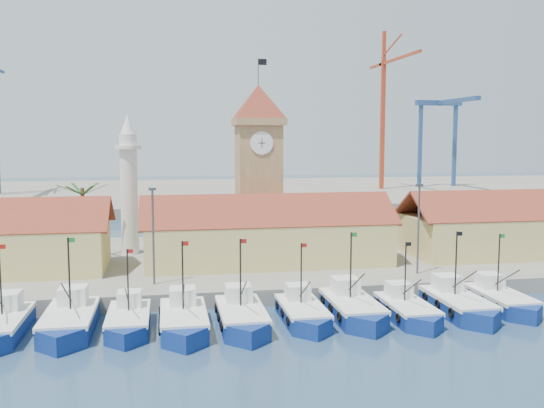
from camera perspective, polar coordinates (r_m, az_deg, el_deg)
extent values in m
plane|color=navy|center=(48.02, 3.57, -12.05)|extent=(400.00, 400.00, 0.00)
cube|color=gray|center=(70.62, -1.02, -5.46)|extent=(140.00, 32.00, 1.50)
cube|color=gray|center=(155.32, -5.99, 0.99)|extent=(240.00, 80.00, 2.00)
cube|color=navy|center=(51.45, -24.15, -10.75)|extent=(3.51, 7.95, 1.81)
cube|color=silver|center=(51.20, -24.19, -9.78)|extent=(3.58, 8.17, 0.35)
cube|color=silver|center=(52.86, -23.70, -8.36)|extent=(2.11, 2.21, 1.41)
cylinder|color=black|center=(51.00, -24.20, -6.59)|extent=(0.14, 0.14, 5.62)
cube|color=#A5140F|center=(50.45, -24.05, -3.69)|extent=(0.50, 0.02, 0.35)
cube|color=navy|center=(50.72, -18.48, -10.74)|extent=(3.68, 8.32, 1.89)
cube|color=navy|center=(46.80, -19.24, -12.20)|extent=(3.68, 3.68, 1.89)
cube|color=silver|center=(50.45, -18.52, -9.71)|extent=(3.75, 8.56, 0.37)
cube|color=silver|center=(52.23, -18.21, -8.20)|extent=(2.21, 2.31, 1.47)
cylinder|color=black|center=(50.25, -18.55, -6.32)|extent=(0.15, 0.15, 5.89)
cube|color=#197226|center=(49.71, -18.35, -3.24)|extent=(0.53, 0.02, 0.37)
cube|color=navy|center=(49.95, -13.34, -10.93)|extent=(3.19, 7.21, 1.64)
cube|color=navy|center=(46.52, -13.60, -12.23)|extent=(3.19, 3.19, 1.64)
cube|color=silver|center=(49.71, -13.37, -10.03)|extent=(3.25, 7.41, 0.32)
cube|color=silver|center=(51.25, -13.27, -8.69)|extent=(1.91, 2.00, 1.28)
cylinder|color=black|center=(49.51, -13.41, -7.05)|extent=(0.13, 0.13, 5.10)
cube|color=#A5140F|center=(49.02, -13.21, -4.35)|extent=(0.46, 0.02, 0.32)
cube|color=navy|center=(48.98, -8.32, -11.12)|extent=(3.51, 7.95, 1.81)
cube|color=navy|center=(45.20, -8.16, -12.61)|extent=(3.51, 3.51, 1.81)
cube|color=silver|center=(48.72, -8.33, -10.10)|extent=(3.58, 8.17, 0.35)
cube|color=silver|center=(50.42, -8.42, -8.59)|extent=(2.11, 2.21, 1.41)
cylinder|color=black|center=(48.50, -8.40, -6.74)|extent=(0.14, 0.14, 5.62)
cube|color=#A5140F|center=(47.99, -8.15, -3.70)|extent=(0.50, 0.02, 0.35)
cube|color=navy|center=(49.43, -2.89, -10.89)|extent=(3.53, 7.98, 1.81)
cube|color=navy|center=(45.67, -2.25, -12.35)|extent=(3.52, 3.52, 1.81)
cube|color=silver|center=(49.17, -2.89, -9.88)|extent=(3.60, 8.20, 0.35)
cube|color=silver|center=(50.87, -3.18, -8.39)|extent=(2.12, 2.22, 1.41)
cylinder|color=black|center=(48.96, -2.98, -6.55)|extent=(0.14, 0.14, 5.64)
cube|color=#A5140F|center=(48.48, -2.71, -3.52)|extent=(0.50, 0.02, 0.35)
cube|color=navy|center=(50.73, 2.86, -10.49)|extent=(3.23, 7.32, 1.66)
cube|color=navy|center=(47.34, 3.87, -11.73)|extent=(3.23, 3.23, 1.66)
cube|color=silver|center=(50.50, 2.86, -9.58)|extent=(3.30, 7.52, 0.32)
cube|color=silver|center=(52.03, 2.42, -8.27)|extent=(1.94, 2.03, 1.29)
cylinder|color=black|center=(50.30, 2.76, -6.61)|extent=(0.13, 0.13, 5.17)
cube|color=#A5140F|center=(49.87, 3.04, -3.91)|extent=(0.46, 0.02, 0.32)
cube|color=navy|center=(52.13, 7.54, -10.02)|extent=(3.60, 8.14, 1.85)
cube|color=navy|center=(48.43, 9.01, -11.31)|extent=(3.60, 3.60, 1.85)
cube|color=silver|center=(51.88, 7.55, -9.04)|extent=(3.67, 8.37, 0.36)
cube|color=silver|center=(53.55, 6.90, -7.63)|extent=(2.16, 2.26, 1.44)
cylinder|color=black|center=(51.68, 7.42, -5.81)|extent=(0.14, 0.14, 5.76)
cube|color=#197226|center=(51.27, 7.74, -2.87)|extent=(0.51, 0.02, 0.36)
cube|color=navy|center=(52.65, 12.55, -10.01)|extent=(3.21, 7.27, 1.65)
cube|color=navy|center=(49.46, 14.19, -11.12)|extent=(3.21, 3.21, 1.65)
cube|color=silver|center=(52.43, 12.57, -9.14)|extent=(3.28, 7.47, 0.32)
cube|color=silver|center=(53.87, 11.84, -7.90)|extent=(1.93, 2.02, 1.29)
cylinder|color=black|center=(52.23, 12.44, -6.29)|extent=(0.13, 0.13, 5.14)
cube|color=black|center=(51.86, 12.74, -3.70)|extent=(0.46, 0.02, 0.32)
cube|color=navy|center=(55.16, 17.04, -9.34)|extent=(3.54, 8.02, 1.82)
cube|color=navy|center=(51.77, 19.09, -10.43)|extent=(3.54, 3.54, 1.82)
cube|color=silver|center=(54.93, 17.07, -8.42)|extent=(3.61, 8.24, 0.35)
cube|color=silver|center=(56.47, 16.17, -7.15)|extent=(2.13, 2.23, 1.42)
cylinder|color=black|center=(54.74, 16.93, -5.42)|extent=(0.14, 0.14, 5.67)
cube|color=black|center=(54.40, 17.25, -2.69)|extent=(0.51, 0.02, 0.35)
cube|color=navy|center=(57.98, 20.66, -8.74)|extent=(3.32, 7.50, 1.71)
cube|color=navy|center=(54.91, 22.68, -9.66)|extent=(3.31, 3.31, 1.71)
cube|color=silver|center=(57.77, 20.69, -7.92)|extent=(3.38, 7.71, 0.33)
cube|color=silver|center=(59.17, 19.79, -6.80)|extent=(1.99, 2.08, 1.33)
cylinder|color=black|center=(57.60, 20.55, -5.26)|extent=(0.13, 0.13, 5.30)
cube|color=#197226|center=(57.30, 20.85, -2.82)|extent=(0.47, 0.02, 0.33)
cube|color=tan|center=(66.18, -0.48, -3.61)|extent=(26.00, 10.00, 4.50)
cube|color=brown|center=(63.19, -0.11, -0.64)|extent=(27.04, 5.13, 3.21)
cube|color=brown|center=(68.09, -0.83, -0.14)|extent=(27.04, 5.13, 3.21)
cube|color=tan|center=(78.07, 23.39, -2.62)|extent=(30.00, 10.00, 4.50)
cube|color=brown|center=(79.70, 22.52, 0.31)|extent=(31.20, 5.13, 3.21)
cube|color=tan|center=(71.39, -1.28, 1.36)|extent=(5.00, 5.00, 15.00)
cube|color=tan|center=(71.16, -1.30, 7.71)|extent=(5.80, 5.80, 0.80)
pyramid|color=brown|center=(71.26, -1.30, 9.56)|extent=(5.80, 5.80, 4.00)
cylinder|color=white|center=(68.62, -0.97, 5.76)|extent=(2.60, 0.15, 2.60)
cube|color=black|center=(68.54, -0.96, 5.76)|extent=(0.08, 0.02, 1.00)
cube|color=black|center=(68.54, -0.96, 5.76)|extent=(0.80, 0.02, 0.08)
cylinder|color=#3F3F44|center=(71.55, -1.31, 12.36)|extent=(0.10, 0.10, 3.00)
cube|color=black|center=(71.75, -0.91, 13.22)|extent=(1.00, 0.03, 0.70)
cylinder|color=silver|center=(72.72, -13.29, 0.89)|extent=(2.00, 2.00, 14.00)
cylinder|color=silver|center=(72.44, -13.40, 5.22)|extent=(3.00, 3.00, 0.40)
cone|color=silver|center=(72.45, -13.45, 7.28)|extent=(1.80, 1.80, 2.40)
cylinder|color=brown|center=(71.55, -17.32, -1.73)|extent=(0.44, 0.44, 8.00)
cube|color=#1D541E|center=(70.97, -16.30, 1.32)|extent=(2.80, 0.35, 1.18)
cube|color=#1D541E|center=(72.25, -16.75, 1.39)|extent=(1.71, 2.60, 1.18)
cube|color=#1D541E|center=(72.43, -17.85, 1.37)|extent=(1.71, 2.60, 1.18)
cube|color=#1D541E|center=(71.33, -18.54, 1.28)|extent=(2.80, 0.35, 1.18)
cube|color=#1D541E|center=(70.04, -18.11, 1.20)|extent=(1.71, 2.60, 1.18)
cube|color=#1D541E|center=(69.85, -16.98, 1.23)|extent=(1.71, 2.60, 1.18)
cylinder|color=#3F3F44|center=(57.04, -11.11, -3.02)|extent=(0.20, 0.20, 9.00)
cube|color=#3F3F44|center=(56.51, -11.21, 1.39)|extent=(0.70, 0.25, 0.25)
cylinder|color=#3F3F44|center=(62.19, 13.61, -2.32)|extent=(0.20, 0.20, 9.00)
cube|color=#3F3F44|center=(61.70, 13.72, 1.73)|extent=(0.70, 0.25, 0.25)
cube|color=#AF361B|center=(159.23, 10.36, 7.35)|extent=(1.00, 1.00, 32.97)
cube|color=#AF361B|center=(150.99, 11.84, 13.28)|extent=(0.60, 25.15, 0.60)
cube|color=#AF361B|center=(164.98, 9.85, 12.71)|extent=(0.60, 10.00, 0.60)
cube|color=#AF361B|center=(160.91, 10.50, 14.48)|extent=(0.80, 0.80, 7.00)
cube|color=navy|center=(168.56, 13.76, 5.34)|extent=(0.90, 0.90, 22.00)
cube|color=navy|center=(172.82, 16.81, 5.27)|extent=(0.90, 0.90, 22.00)
cube|color=navy|center=(170.88, 15.42, 9.16)|extent=(13.00, 1.40, 1.40)
cube|color=navy|center=(161.91, 16.95, 9.29)|extent=(1.40, 22.00, 1.00)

